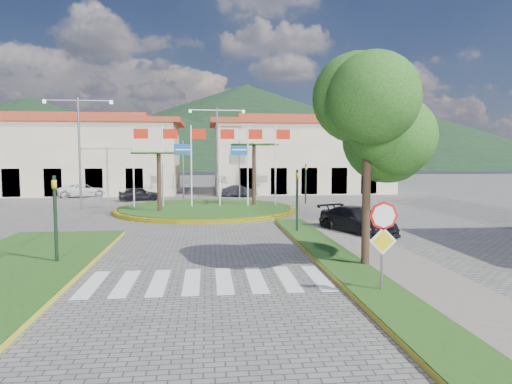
{
  "coord_description": "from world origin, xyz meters",
  "views": [
    {
      "loc": [
        0.1,
        -9.99,
        3.9
      ],
      "look_at": [
        2.03,
        8.0,
        2.44
      ],
      "focal_mm": 32.0,
      "sensor_mm": 36.0,
      "label": 1
    }
  ],
  "objects": [
    {
      "name": "roundabout_island",
      "position": [
        0.0,
        22.0,
        0.17
      ],
      "size": [
        12.7,
        12.7,
        6.0
      ],
      "color": "yellow",
      "rests_on": "ground"
    },
    {
      "name": "stop_sign",
      "position": [
        4.9,
        1.96,
        1.79
      ],
      "size": [
        0.8,
        0.11,
        2.65
      ],
      "color": "slate",
      "rests_on": "ground"
    },
    {
      "name": "building_right",
      "position": [
        10.0,
        38.0,
        3.9
      ],
      "size": [
        19.08,
        9.54,
        8.05
      ],
      "color": "#BEB28F",
      "rests_on": "ground"
    },
    {
      "name": "car_dark_a",
      "position": [
        -5.72,
        30.0,
        0.6
      ],
      "size": [
        3.77,
        2.32,
        1.2
      ],
      "primitive_type": "imported",
      "rotation": [
        0.0,
        0.0,
        1.85
      ],
      "color": "black",
      "rests_on": "ground"
    },
    {
      "name": "car_side_right",
      "position": [
        7.5,
        11.73,
        0.67
      ],
      "size": [
        3.53,
        4.99,
        1.34
      ],
      "primitive_type": "imported",
      "rotation": [
        0.0,
        0.0,
        0.4
      ],
      "color": "black",
      "rests_on": "ground"
    },
    {
      "name": "traffic_light_left",
      "position": [
        -5.2,
        6.5,
        1.94
      ],
      "size": [
        0.15,
        0.18,
        3.2
      ],
      "color": "black",
      "rests_on": "ground"
    },
    {
      "name": "street_lamp_centre",
      "position": [
        1.0,
        30.0,
        4.5
      ],
      "size": [
        4.8,
        0.16,
        8.0
      ],
      "color": "slate",
      "rests_on": "ground"
    },
    {
      "name": "building_left",
      "position": [
        -14.0,
        38.0,
        3.9
      ],
      "size": [
        23.32,
        9.54,
        8.05
      ],
      "color": "#BEB28F",
      "rests_on": "ground"
    },
    {
      "name": "hill_far_west",
      "position": [
        -55.0,
        140.0,
        11.0
      ],
      "size": [
        140.0,
        140.0,
        22.0
      ],
      "primitive_type": "cone",
      "color": "black",
      "rests_on": "ground"
    },
    {
      "name": "direction_sign_west",
      "position": [
        -2.0,
        30.97,
        3.53
      ],
      "size": [
        1.6,
        0.14,
        5.2
      ],
      "color": "slate",
      "rests_on": "ground"
    },
    {
      "name": "median_left",
      "position": [
        -6.5,
        6.0,
        0.09
      ],
      "size": [
        5.0,
        14.0,
        0.18
      ],
      "primitive_type": "cube",
      "color": "#254C15",
      "rests_on": "ground"
    },
    {
      "name": "hill_near_back",
      "position": [
        -10.0,
        130.0,
        8.0
      ],
      "size": [
        110.0,
        110.0,
        16.0
      ],
      "primitive_type": "cone",
      "color": "black",
      "rests_on": "ground"
    },
    {
      "name": "hill_far_mid",
      "position": [
        15.0,
        160.0,
        15.0
      ],
      "size": [
        180.0,
        180.0,
        30.0
      ],
      "primitive_type": "cone",
      "color": "black",
      "rests_on": "ground"
    },
    {
      "name": "traffic_light_right",
      "position": [
        4.5,
        12.0,
        1.94
      ],
      "size": [
        0.15,
        0.18,
        3.2
      ],
      "color": "black",
      "rests_on": "ground"
    },
    {
      "name": "crosswalk",
      "position": [
        0.0,
        4.0,
        0.01
      ],
      "size": [
        8.0,
        3.0,
        0.01
      ],
      "primitive_type": "cube",
      "color": "silver",
      "rests_on": "ground"
    },
    {
      "name": "car_dark_b",
      "position": [
        3.13,
        32.85,
        0.54
      ],
      "size": [
        3.39,
        1.6,
        1.08
      ],
      "primitive_type": "imported",
      "rotation": [
        0.0,
        0.0,
        1.43
      ],
      "color": "black",
      "rests_on": "ground"
    },
    {
      "name": "street_lamp_west",
      "position": [
        -9.0,
        24.0,
        4.5
      ],
      "size": [
        4.8,
        0.16,
        8.0
      ],
      "color": "slate",
      "rests_on": "ground"
    },
    {
      "name": "traffic_light_far",
      "position": [
        8.0,
        26.0,
        1.94
      ],
      "size": [
        0.18,
        0.15,
        3.2
      ],
      "color": "black",
      "rests_on": "ground"
    },
    {
      "name": "verge_right",
      "position": [
        4.8,
        2.0,
        0.09
      ],
      "size": [
        1.6,
        28.0,
        0.18
      ],
      "primitive_type": "cube",
      "color": "#254C15",
      "rests_on": "ground"
    },
    {
      "name": "deciduous_tree",
      "position": [
        5.5,
        5.0,
        5.18
      ],
      "size": [
        3.6,
        3.6,
        6.8
      ],
      "color": "black",
      "rests_on": "ground"
    },
    {
      "name": "hill_far_east",
      "position": [
        70.0,
        135.0,
        9.0
      ],
      "size": [
        120.0,
        120.0,
        18.0
      ],
      "primitive_type": "cone",
      "color": "black",
      "rests_on": "ground"
    },
    {
      "name": "sidewalk_right",
      "position": [
        6.0,
        2.0,
        0.07
      ],
      "size": [
        4.0,
        28.0,
        0.15
      ],
      "primitive_type": "cube",
      "color": "gray",
      "rests_on": "ground"
    },
    {
      "name": "white_van",
      "position": [
        -11.36,
        34.04,
        0.66
      ],
      "size": [
        5.12,
        3.3,
        1.31
      ],
      "primitive_type": "imported",
      "rotation": [
        0.0,
        0.0,
        1.82
      ],
      "color": "white",
      "rests_on": "ground"
    },
    {
      "name": "ground",
      "position": [
        0.0,
        0.0,
        0.0
      ],
      "size": [
        160.0,
        160.0,
        0.0
      ],
      "primitive_type": "plane",
      "color": "#5F5C5A",
      "rests_on": "ground"
    },
    {
      "name": "direction_sign_east",
      "position": [
        3.0,
        30.97,
        3.53
      ],
      "size": [
        1.6,
        0.14,
        5.2
      ],
      "color": "slate",
      "rests_on": "ground"
    }
  ]
}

